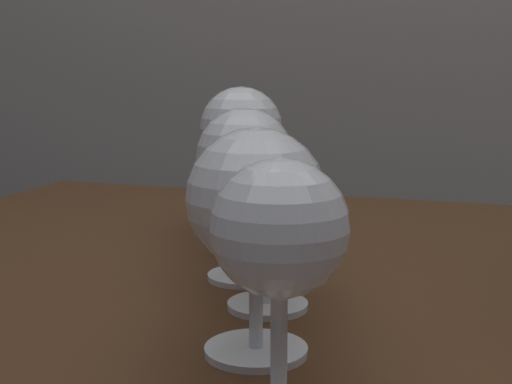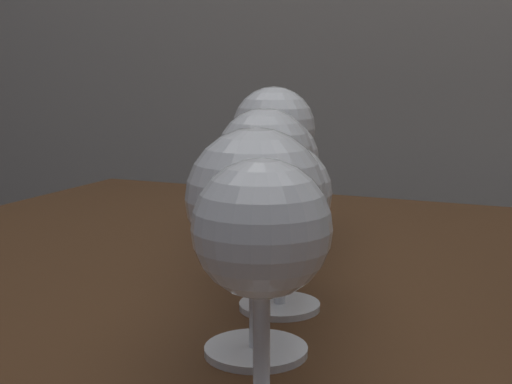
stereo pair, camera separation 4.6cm
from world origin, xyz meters
name	(u,v)px [view 2 (the right image)]	position (x,y,z in m)	size (l,w,h in m)	color
wine_glass_white	(262,236)	(-0.04, -0.28, 0.85)	(0.07, 0.07, 0.14)	white
wine_glass_cabernet	(256,202)	(-0.07, -0.20, 0.85)	(0.09, 0.09, 0.15)	white
wine_glass_rose	(280,197)	(-0.09, -0.11, 0.84)	(0.08, 0.08, 0.13)	white
wine_glass_pinot	(265,161)	(-0.13, -0.04, 0.86)	(0.08, 0.08, 0.15)	white
wine_glass_port	(276,162)	(-0.16, 0.06, 0.84)	(0.08, 0.08, 0.14)	white
wine_glass_merlot	(274,130)	(-0.20, 0.14, 0.87)	(0.09, 0.09, 0.16)	white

